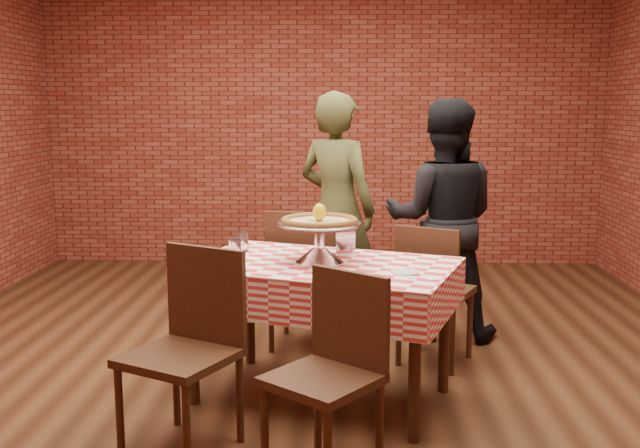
# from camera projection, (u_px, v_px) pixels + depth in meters

# --- Properties ---
(ground) EXTENTS (6.00, 6.00, 0.00)m
(ground) POSITION_uv_depth(u_px,v_px,m) (309.00, 368.00, 4.42)
(ground) COLOR black
(ground) RESTS_ON ground
(back_wall) EXTENTS (5.50, 0.00, 5.50)m
(back_wall) POSITION_uv_depth(u_px,v_px,m) (323.00, 119.00, 7.13)
(back_wall) COLOR maroon
(back_wall) RESTS_ON ground
(table) EXTENTS (1.57, 1.24, 0.75)m
(table) POSITION_uv_depth(u_px,v_px,m) (321.00, 331.00, 3.92)
(table) COLOR #3E2517
(table) RESTS_ON ground
(tablecloth) EXTENTS (1.61, 1.28, 0.24)m
(tablecloth) POSITION_uv_depth(u_px,v_px,m) (321.00, 284.00, 3.87)
(tablecloth) COLOR red
(tablecloth) RESTS_ON table
(pizza_stand) EXTENTS (0.66, 0.66, 0.21)m
(pizza_stand) POSITION_uv_depth(u_px,v_px,m) (319.00, 242.00, 3.87)
(pizza_stand) COLOR silver
(pizza_stand) RESTS_ON tablecloth
(pizza) EXTENTS (0.58, 0.58, 0.03)m
(pizza) POSITION_uv_depth(u_px,v_px,m) (319.00, 222.00, 3.85)
(pizza) COLOR beige
(pizza) RESTS_ON pizza_stand
(lemon) EXTENTS (0.10, 0.10, 0.10)m
(lemon) POSITION_uv_depth(u_px,v_px,m) (319.00, 212.00, 3.84)
(lemon) COLOR yellow
(lemon) RESTS_ON pizza
(water_glass_left) EXTENTS (0.09, 0.09, 0.11)m
(water_glass_left) POSITION_uv_depth(u_px,v_px,m) (235.00, 249.00, 3.93)
(water_glass_left) COLOR white
(water_glass_left) RESTS_ON tablecloth
(water_glass_right) EXTENTS (0.09, 0.09, 0.11)m
(water_glass_right) POSITION_uv_depth(u_px,v_px,m) (243.00, 241.00, 4.17)
(water_glass_right) COLOR white
(water_glass_right) RESTS_ON tablecloth
(side_plate) EXTENTS (0.18, 0.18, 0.01)m
(side_plate) POSITION_uv_depth(u_px,v_px,m) (405.00, 272.00, 3.61)
(side_plate) COLOR white
(side_plate) RESTS_ON tablecloth
(sweetener_packet_a) EXTENTS (0.05, 0.04, 0.00)m
(sweetener_packet_a) POSITION_uv_depth(u_px,v_px,m) (412.00, 278.00, 3.51)
(sweetener_packet_a) COLOR white
(sweetener_packet_a) RESTS_ON tablecloth
(sweetener_packet_b) EXTENTS (0.06, 0.06, 0.00)m
(sweetener_packet_b) POSITION_uv_depth(u_px,v_px,m) (431.00, 279.00, 3.48)
(sweetener_packet_b) COLOR white
(sweetener_packet_b) RESTS_ON tablecloth
(condiment_caddy) EXTENTS (0.11, 0.09, 0.15)m
(condiment_caddy) POSITION_uv_depth(u_px,v_px,m) (346.00, 240.00, 4.09)
(condiment_caddy) COLOR silver
(condiment_caddy) RESTS_ON tablecloth
(chair_near_left) EXTENTS (0.60, 0.60, 0.93)m
(chair_near_left) POSITION_uv_depth(u_px,v_px,m) (179.00, 354.00, 3.30)
(chair_near_left) COLOR #3E2517
(chair_near_left) RESTS_ON ground
(chair_near_right) EXTENTS (0.57, 0.57, 0.89)m
(chair_near_right) POSITION_uv_depth(u_px,v_px,m) (322.00, 381.00, 3.03)
(chair_near_right) COLOR #3E2517
(chair_near_right) RESTS_ON ground
(chair_far_left) EXTENTS (0.52, 0.52, 0.93)m
(chair_far_left) POSITION_uv_depth(u_px,v_px,m) (307.00, 277.00, 4.77)
(chair_far_left) COLOR #3E2517
(chair_far_left) RESTS_ON ground
(chair_far_right) EXTENTS (0.54, 0.54, 0.88)m
(chair_far_right) POSITION_uv_depth(u_px,v_px,m) (436.00, 293.00, 4.46)
(chair_far_right) COLOR #3E2517
(chair_far_right) RESTS_ON ground
(diner_olive) EXTENTS (0.74, 0.67, 1.69)m
(diner_olive) POSITION_uv_depth(u_px,v_px,m) (337.00, 209.00, 5.23)
(diner_olive) COLOR #3F4321
(diner_olive) RESTS_ON ground
(diner_black) EXTENTS (0.87, 0.73, 1.63)m
(diner_black) POSITION_uv_depth(u_px,v_px,m) (442.00, 220.00, 4.92)
(diner_black) COLOR black
(diner_black) RESTS_ON ground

